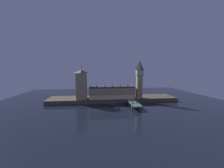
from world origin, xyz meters
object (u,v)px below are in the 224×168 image
(street_lamp_near, at_px, (133,102))
(street_lamp_mid, at_px, (138,100))
(pedestrian_mid_walk, at_px, (137,101))
(street_lamp_far, at_px, (128,98))
(car_northbound_lead, at_px, (131,101))
(pedestrian_far_rail, at_px, (128,100))
(boat_upstream, at_px, (113,104))
(clock_tower, at_px, (139,78))
(car_northbound_trail, at_px, (133,103))
(victoria_tower, at_px, (82,84))
(pedestrian_near_rail, at_px, (132,104))
(car_southbound_lead, at_px, (136,103))

(street_lamp_near, distance_m, street_lamp_mid, 18.81)
(pedestrian_mid_walk, xyz_separation_m, street_lamp_far, (-11.29, 13.81, 3.05))
(car_northbound_lead, bearing_deg, pedestrian_far_rail, 106.99)
(boat_upstream, bearing_deg, street_lamp_mid, -21.80)
(clock_tower, bearing_deg, car_northbound_lead, -129.73)
(car_northbound_trail, bearing_deg, street_lamp_mid, 36.32)
(car_northbound_trail, bearing_deg, boat_upstream, 142.70)
(boat_upstream, bearing_deg, street_lamp_far, 1.30)
(victoria_tower, bearing_deg, pedestrian_far_rail, -15.27)
(pedestrian_near_rail, bearing_deg, car_northbound_lead, 80.36)
(street_lamp_near, xyz_separation_m, street_lamp_far, (-0.00, 29.44, -0.50))
(victoria_tower, distance_m, pedestrian_far_rail, 79.52)
(clock_tower, bearing_deg, street_lamp_far, -145.80)
(street_lamp_mid, bearing_deg, street_lamp_far, 128.47)
(car_northbound_lead, xyz_separation_m, pedestrian_mid_walk, (8.17, -5.06, 0.23))
(car_northbound_lead, distance_m, car_southbound_lead, 11.39)
(pedestrian_mid_walk, height_order, street_lamp_mid, street_lamp_mid)
(clock_tower, height_order, car_northbound_lead, clock_tower)
(street_lamp_mid, height_order, boat_upstream, street_lamp_mid)
(car_northbound_lead, bearing_deg, victoria_tower, 159.17)
(pedestrian_near_rail, height_order, street_lamp_far, street_lamp_far)
(car_northbound_trail, xyz_separation_m, pedestrian_far_rail, (-2.72, 21.19, 0.18))
(pedestrian_mid_walk, xyz_separation_m, street_lamp_mid, (0.40, -0.91, 2.90))
(car_northbound_trail, xyz_separation_m, street_lamp_mid, (8.57, 6.30, 3.21))
(pedestrian_near_rail, bearing_deg, street_lamp_near, -94.91)
(car_southbound_lead, xyz_separation_m, boat_upstream, (-32.33, 18.21, -6.33))
(pedestrian_far_rail, bearing_deg, boat_upstream, -178.32)
(car_northbound_trail, bearing_deg, clock_tower, 60.87)
(clock_tower, xyz_separation_m, pedestrian_mid_walk, (-12.59, -30.04, -33.32))
(street_lamp_near, relative_size, street_lamp_far, 1.13)
(victoria_tower, xyz_separation_m, car_northbound_lead, (76.08, -28.94, -23.39))
(victoria_tower, xyz_separation_m, pedestrian_mid_walk, (84.25, -34.00, -23.15))
(pedestrian_near_rail, xyz_separation_m, street_lamp_mid, (11.29, 10.06, 2.92))
(car_northbound_trail, relative_size, pedestrian_far_rail, 2.94)
(car_northbound_trail, relative_size, boat_upstream, 0.38)
(car_southbound_lead, bearing_deg, pedestrian_mid_walk, 61.16)
(car_northbound_lead, bearing_deg, boat_upstream, 163.02)
(pedestrian_mid_walk, distance_m, street_lamp_near, 19.61)
(pedestrian_near_rail, height_order, pedestrian_mid_walk, pedestrian_mid_walk)
(car_southbound_lead, distance_m, pedestrian_mid_walk, 5.65)
(car_northbound_lead, relative_size, car_northbound_trail, 1.01)
(clock_tower, xyz_separation_m, street_lamp_far, (-23.89, -16.23, -30.27))
(car_northbound_lead, xyz_separation_m, pedestrian_far_rail, (-2.72, 8.92, 0.11))
(pedestrian_near_rail, bearing_deg, clock_tower, 60.20)
(street_lamp_near, xyz_separation_m, street_lamp_mid, (11.69, 14.72, -0.65))
(street_lamp_far, bearing_deg, car_southbound_lead, -65.44)
(car_northbound_lead, bearing_deg, pedestrian_near_rail, -99.64)
(clock_tower, distance_m, car_northbound_lead, 46.70)
(clock_tower, distance_m, pedestrian_mid_walk, 46.59)
(car_northbound_trail, bearing_deg, victoria_tower, 151.55)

